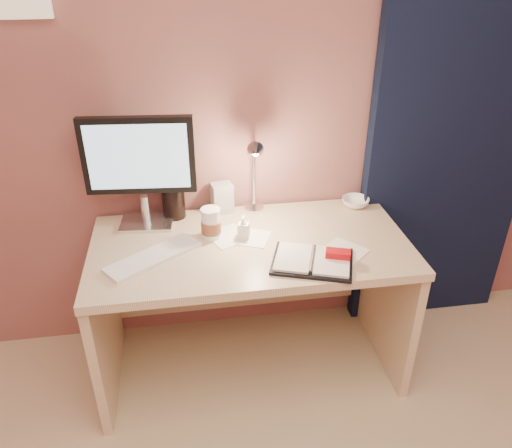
{
  "coord_description": "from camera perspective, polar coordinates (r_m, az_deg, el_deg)",
  "views": [
    {
      "loc": [
        -0.27,
        -0.48,
        1.88
      ],
      "look_at": [
        0.02,
        1.33,
        0.85
      ],
      "focal_mm": 35.0,
      "sensor_mm": 36.0,
      "label": 1
    }
  ],
  "objects": [
    {
      "name": "coffee_cup",
      "position": [
        2.21,
        -5.16,
        -0.04
      ],
      "size": [
        0.09,
        0.09,
        0.14
      ],
      "color": "white",
      "rests_on": "desk"
    },
    {
      "name": "planner",
      "position": [
        2.07,
        6.71,
        -4.11
      ],
      "size": [
        0.39,
        0.34,
        0.05
      ],
      "rotation": [
        0.0,
        0.0,
        -0.34
      ],
      "color": "black",
      "rests_on": "desk"
    },
    {
      "name": "paper_b",
      "position": [
        2.23,
        -0.49,
        -1.55
      ],
      "size": [
        0.2,
        0.2,
        0.0
      ],
      "primitive_type": "cube",
      "rotation": [
        0.0,
        0.0,
        -0.42
      ],
      "color": "white",
      "rests_on": "desk"
    },
    {
      "name": "monitor",
      "position": [
        2.26,
        -13.15,
        6.85
      ],
      "size": [
        0.49,
        0.19,
        0.52
      ],
      "rotation": [
        0.0,
        0.0,
        -0.09
      ],
      "color": "silver",
      "rests_on": "desk"
    },
    {
      "name": "desk_lamp",
      "position": [
        2.27,
        0.4,
        6.15
      ],
      "size": [
        0.1,
        0.25,
        0.41
      ],
      "rotation": [
        0.0,
        0.0,
        -0.1
      ],
      "color": "silver",
      "rests_on": "desk"
    },
    {
      "name": "room",
      "position": [
        2.6,
        19.92,
        11.0
      ],
      "size": [
        3.5,
        3.5,
        3.5
      ],
      "color": "#C6B28E",
      "rests_on": "ground"
    },
    {
      "name": "product_box",
      "position": [
        2.43,
        -3.9,
        2.99
      ],
      "size": [
        0.11,
        0.09,
        0.15
      ],
      "primitive_type": "cube",
      "rotation": [
        0.0,
        0.0,
        0.18
      ],
      "color": "beige",
      "rests_on": "desk"
    },
    {
      "name": "desk",
      "position": [
        2.39,
        -0.87,
        -5.82
      ],
      "size": [
        1.4,
        0.7,
        0.73
      ],
      "color": "beige",
      "rests_on": "ground"
    },
    {
      "name": "dark_jar",
      "position": [
        2.41,
        -9.38,
        2.48
      ],
      "size": [
        0.11,
        0.11,
        0.15
      ],
      "primitive_type": "cylinder",
      "color": "black",
      "rests_on": "desk"
    },
    {
      "name": "lotion_bottle",
      "position": [
        2.21,
        -1.42,
        -0.33
      ],
      "size": [
        0.06,
        0.06,
        0.11
      ],
      "primitive_type": "imported",
      "rotation": [
        0.0,
        0.0,
        -0.29
      ],
      "color": "white",
      "rests_on": "desk"
    },
    {
      "name": "bowl",
      "position": [
        2.54,
        11.28,
        2.46
      ],
      "size": [
        0.16,
        0.16,
        0.04
      ],
      "primitive_type": "imported",
      "rotation": [
        0.0,
        0.0,
        -0.2
      ],
      "color": "white",
      "rests_on": "desk"
    },
    {
      "name": "paper_a",
      "position": [
        2.17,
        9.97,
        -3.12
      ],
      "size": [
        0.24,
        0.24,
        0.0
      ],
      "primitive_type": "cube",
      "rotation": [
        0.0,
        0.0,
        0.71
      ],
      "color": "white",
      "rests_on": "desk"
    },
    {
      "name": "paper_c",
      "position": [
        2.25,
        -3.17,
        -1.39
      ],
      "size": [
        0.23,
        0.23,
        0.0
      ],
      "primitive_type": "cube",
      "rotation": [
        0.0,
        0.0,
        0.44
      ],
      "color": "white",
      "rests_on": "desk"
    },
    {
      "name": "keyboard",
      "position": [
        2.13,
        -11.64,
        -3.69
      ],
      "size": [
        0.41,
        0.34,
        0.02
      ],
      "primitive_type": "cube",
      "rotation": [
        0.0,
        0.0,
        0.62
      ],
      "color": "white",
      "rests_on": "desk"
    }
  ]
}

